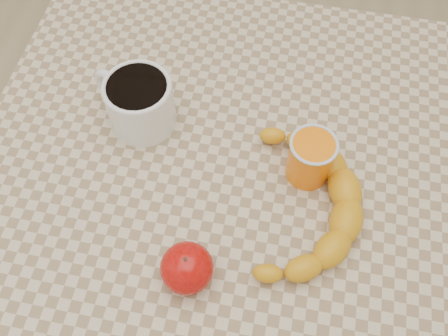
% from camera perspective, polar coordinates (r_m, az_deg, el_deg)
% --- Properties ---
extents(ground, '(3.00, 3.00, 0.00)m').
position_cam_1_polar(ground, '(1.46, -0.00, -15.30)').
color(ground, tan).
rests_on(ground, ground).
extents(table, '(0.80, 0.80, 0.75)m').
position_cam_1_polar(table, '(0.84, -0.00, -3.62)').
color(table, '#C9B38E').
rests_on(table, ground).
extents(coffee_mug, '(0.16, 0.14, 0.09)m').
position_cam_1_polar(coffee_mug, '(0.79, -9.74, 7.53)').
color(coffee_mug, white).
rests_on(coffee_mug, table).
extents(orange_juice_glass, '(0.07, 0.07, 0.08)m').
position_cam_1_polar(orange_juice_glass, '(0.74, 9.85, 1.13)').
color(orange_juice_glass, orange).
rests_on(orange_juice_glass, table).
extents(apple, '(0.09, 0.09, 0.07)m').
position_cam_1_polar(apple, '(0.67, -4.26, -11.32)').
color(apple, '#970506').
rests_on(apple, table).
extents(banana, '(0.24, 0.32, 0.05)m').
position_cam_1_polar(banana, '(0.72, 8.92, -4.13)').
color(banana, orange).
rests_on(banana, table).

